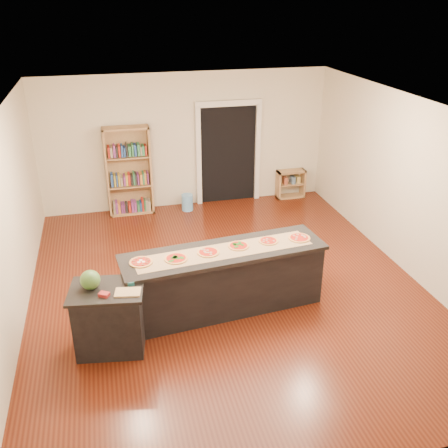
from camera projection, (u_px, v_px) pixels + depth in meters
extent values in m
cube|color=beige|center=(227.00, 205.00, 7.28)|extent=(6.00, 7.00, 2.80)
cube|color=#541F0E|center=(227.00, 286.00, 7.87)|extent=(6.00, 7.00, 0.01)
cube|color=white|center=(228.00, 109.00, 6.69)|extent=(6.00, 7.00, 0.01)
cube|color=black|center=(228.00, 154.00, 10.69)|extent=(1.20, 0.02, 2.10)
cube|color=silver|center=(199.00, 157.00, 10.51)|extent=(0.10, 0.08, 2.10)
cube|color=silver|center=(258.00, 153.00, 10.79)|extent=(0.10, 0.08, 2.10)
cube|color=silver|center=(229.00, 103.00, 10.18)|extent=(1.40, 0.08, 0.12)
cube|color=black|center=(224.00, 281.00, 7.16)|extent=(2.82, 0.70, 0.91)
cube|color=black|center=(224.00, 252.00, 6.96)|extent=(2.90, 0.78, 0.05)
cube|color=black|center=(110.00, 320.00, 6.35)|extent=(0.83, 0.59, 0.86)
cube|color=black|center=(106.00, 290.00, 6.16)|extent=(0.91, 0.67, 0.04)
cube|color=tan|center=(129.00, 171.00, 10.11)|extent=(0.91, 0.32, 1.82)
cube|color=tan|center=(291.00, 184.00, 11.16)|extent=(0.63, 0.27, 0.63)
cylinder|color=#66A8E4|center=(187.00, 202.00, 10.55)|extent=(0.24, 0.24, 0.35)
cube|color=olive|center=(225.00, 251.00, 6.93)|extent=(2.55, 0.71, 0.00)
sphere|color=#144214|center=(90.00, 280.00, 6.11)|extent=(0.25, 0.25, 0.25)
cube|color=tan|center=(128.00, 292.00, 6.06)|extent=(0.34, 0.26, 0.02)
cube|color=maroon|center=(104.00, 294.00, 6.00)|extent=(0.15, 0.14, 0.04)
cylinder|color=#195966|center=(130.00, 282.00, 6.25)|extent=(0.14, 0.14, 0.05)
cylinder|color=#B78246|center=(141.00, 262.00, 6.62)|extent=(0.32, 0.32, 0.02)
cylinder|color=#A5190C|center=(141.00, 261.00, 6.62)|extent=(0.26, 0.26, 0.00)
cylinder|color=#B78246|center=(176.00, 259.00, 6.71)|extent=(0.32, 0.32, 0.02)
cylinder|color=#A5190C|center=(176.00, 258.00, 6.71)|extent=(0.27, 0.27, 0.00)
cylinder|color=#B78246|center=(208.00, 252.00, 6.87)|extent=(0.32, 0.32, 0.02)
cylinder|color=#A5190C|center=(208.00, 252.00, 6.87)|extent=(0.27, 0.27, 0.00)
cylinder|color=#B78246|center=(238.00, 246.00, 7.04)|extent=(0.30, 0.30, 0.02)
cylinder|color=#A5190C|center=(238.00, 245.00, 7.04)|extent=(0.25, 0.25, 0.00)
cylinder|color=#B78246|center=(268.00, 241.00, 7.18)|extent=(0.28, 0.28, 0.02)
cylinder|color=#A5190C|center=(268.00, 240.00, 7.18)|extent=(0.23, 0.23, 0.00)
cylinder|color=#B78246|center=(299.00, 238.00, 7.27)|extent=(0.32, 0.32, 0.02)
cylinder|color=#A5190C|center=(299.00, 237.00, 7.27)|extent=(0.27, 0.27, 0.00)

